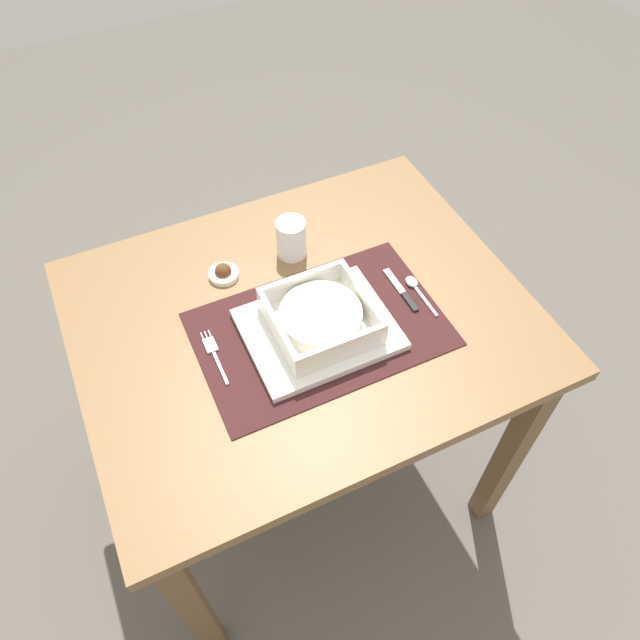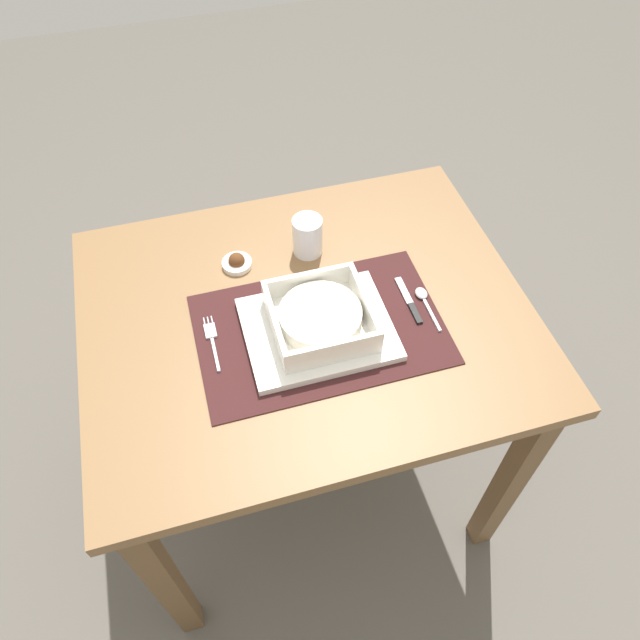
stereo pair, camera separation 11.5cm
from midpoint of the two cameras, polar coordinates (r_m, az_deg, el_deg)
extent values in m
plane|color=#59544C|center=(1.84, -2.98, -14.23)|extent=(6.00, 6.00, 0.00)
cube|color=brown|center=(1.22, -4.38, 0.00)|extent=(0.90, 0.73, 0.03)
cube|color=brown|center=(1.39, -14.66, -24.91)|extent=(0.05, 0.05, 0.71)
cube|color=brown|center=(1.52, 15.64, -12.17)|extent=(0.05, 0.05, 0.71)
cube|color=brown|center=(1.69, -20.44, -4.80)|extent=(0.05, 0.05, 0.71)
cube|color=brown|center=(1.80, 4.28, 3.97)|extent=(0.05, 0.05, 0.71)
cube|color=#381919|center=(1.18, -2.80, -1.04)|extent=(0.48, 0.31, 0.00)
cube|color=white|center=(1.16, -2.98, -1.06)|extent=(0.28, 0.23, 0.02)
cube|color=white|center=(1.16, -2.78, -0.53)|extent=(0.19, 0.19, 0.01)
cube|color=white|center=(1.12, -7.01, -1.15)|extent=(0.01, 0.19, 0.05)
cube|color=white|center=(1.16, 1.20, 1.82)|extent=(0.01, 0.19, 0.05)
cube|color=white|center=(1.08, -0.97, -2.94)|extent=(0.17, 0.01, 0.05)
cube|color=white|center=(1.19, -4.54, 3.38)|extent=(0.17, 0.01, 0.05)
cylinder|color=silver|center=(1.14, -2.82, 0.11)|extent=(0.16, 0.16, 0.03)
cube|color=silver|center=(1.14, -12.32, -4.71)|extent=(0.01, 0.08, 0.00)
cube|color=silver|center=(1.18, -13.14, -2.61)|extent=(0.02, 0.04, 0.00)
cylinder|color=silver|center=(1.19, -13.87, -1.76)|extent=(0.00, 0.02, 0.00)
cylinder|color=silver|center=(1.19, -13.52, -1.64)|extent=(0.00, 0.02, 0.00)
cylinder|color=silver|center=(1.19, -13.17, -1.51)|extent=(0.00, 0.02, 0.00)
cube|color=silver|center=(1.22, 7.43, 1.58)|extent=(0.01, 0.08, 0.00)
ellipsoid|color=silver|center=(1.25, 6.14, 3.50)|extent=(0.02, 0.03, 0.01)
cube|color=black|center=(1.22, 5.89, 1.56)|extent=(0.01, 0.05, 0.01)
cube|color=silver|center=(1.25, 4.49, 3.56)|extent=(0.01, 0.07, 0.00)
cylinder|color=white|center=(1.29, -5.34, 7.60)|extent=(0.06, 0.06, 0.09)
cylinder|color=#C64C1E|center=(1.30, -5.29, 7.12)|extent=(0.05, 0.05, 0.05)
cylinder|color=white|center=(1.29, -11.70, 4.15)|extent=(0.06, 0.06, 0.01)
sphere|color=#593319|center=(1.28, -11.77, 4.42)|extent=(0.04, 0.04, 0.04)
camera|label=1|loc=(0.06, -92.87, -3.60)|focal=33.61mm
camera|label=2|loc=(0.06, 87.13, 3.60)|focal=33.61mm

